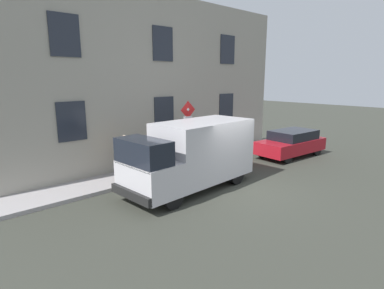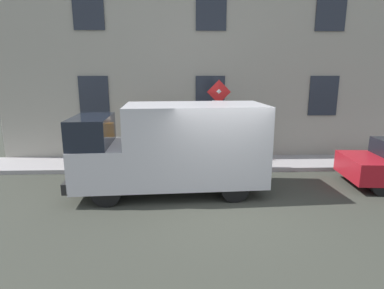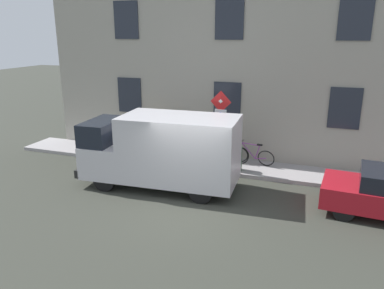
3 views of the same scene
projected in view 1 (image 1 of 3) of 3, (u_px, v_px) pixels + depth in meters
name	position (u px, v px, depth m)	size (l,w,h in m)	color
ground_plane	(235.00, 187.00, 11.88)	(80.00, 80.00, 0.00)	#35372F
sidewalk_slab	(176.00, 166.00, 14.44)	(1.74, 17.84, 0.14)	#9A9596
building_facade	(159.00, 82.00, 14.53)	(0.75, 15.84, 7.75)	#9C988A
sign_post_stacked	(188.00, 125.00, 13.65)	(0.16, 0.56, 2.85)	#474C47
delivery_van	(192.00, 154.00, 11.46)	(2.30, 5.44, 2.50)	silver
parked_hatchback	(291.00, 143.00, 16.41)	(2.04, 4.12, 1.38)	#A81520
bicycle_purple	(191.00, 152.00, 15.38)	(0.48, 1.72, 0.89)	black
bicycle_orange	(176.00, 155.00, 14.74)	(0.49, 1.72, 0.89)	black
bicycle_green	(159.00, 158.00, 14.10)	(0.46, 1.71, 0.89)	black
pedestrian	(125.00, 154.00, 12.49)	(0.34, 0.44, 1.72)	#262B47
litter_bin	(195.00, 155.00, 14.45)	(0.44, 0.44, 0.90)	#2D5133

